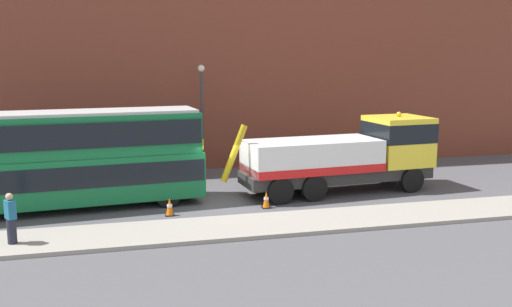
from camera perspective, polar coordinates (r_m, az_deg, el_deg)
The scene contains 9 objects.
ground_plane at distance 24.90m, azimuth -3.31°, elevation -4.78°, with size 120.00×120.00×0.00m, color #4C4C51.
near_kerb at distance 20.93m, azimuth -1.12°, elevation -7.39°, with size 60.00×2.80×0.15m, color gray.
building_facade at distance 31.86m, azimuth -6.19°, elevation 12.99°, with size 60.00×1.50×16.00m.
recovery_tow_truck at distance 26.52m, azimuth 9.18°, elevation -0.10°, with size 10.23×3.43×3.67m.
double_decker_bus at distance 24.33m, azimuth -18.51°, elevation -0.24°, with size 11.19×3.52×4.06m.
pedestrian_onlooker at distance 20.29m, azimuth -23.53°, elevation -6.09°, with size 0.43×0.48×1.71m.
traffic_cone_near_bus at distance 22.77m, azimuth -8.72°, elevation -5.39°, with size 0.36×0.36×0.72m.
traffic_cone_midway at distance 23.62m, azimuth 1.05°, elevation -4.72°, with size 0.36×0.36×0.72m.
street_lamp at distance 29.76m, azimuth -5.49°, elevation 4.37°, with size 0.36×0.36×5.83m.
Camera 1 is at (-4.51, -23.68, 6.24)m, focal length 39.58 mm.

